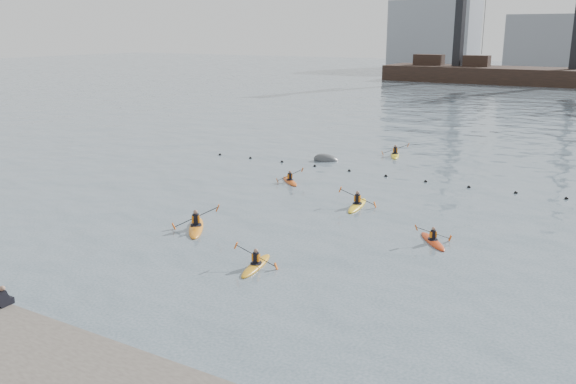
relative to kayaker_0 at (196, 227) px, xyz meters
name	(u,v)px	position (x,y,z in m)	size (l,w,h in m)	color
ground	(220,294)	(6.15, -6.03, -0.11)	(400.00, 400.00, 0.00)	#3B4E57
float_line	(406,178)	(5.65, 16.50, -0.08)	(33.24, 0.73, 0.24)	black
barge_pier	(571,76)	(5.92, 103.96, 1.78)	(72.00, 19.30, 29.50)	black
kayaker_0	(196,227)	(0.00, 0.00, 0.00)	(2.73, 3.40, 1.43)	orange
kayaker_1	(256,265)	(5.74, -2.85, -0.02)	(2.07, 3.07, 1.16)	#C78817
kayaker_2	(290,181)	(-0.98, 11.42, -0.02)	(2.48, 2.36, 1.07)	#C24B12
kayaker_3	(357,205)	(5.59, 8.27, -0.01)	(2.31, 3.44, 1.25)	yellow
kayaker_4	(433,241)	(11.49, 4.37, -0.03)	(2.23, 2.54, 1.06)	red
kayaker_5	(395,154)	(1.93, 23.86, -0.01)	(2.17, 3.31, 1.24)	gold
mooring_buoy	(327,161)	(-2.09, 19.11, -0.11)	(2.14, 1.26, 1.07)	#383A3D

